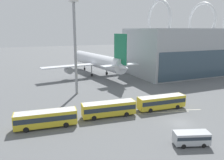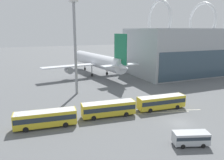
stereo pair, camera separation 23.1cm
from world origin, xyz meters
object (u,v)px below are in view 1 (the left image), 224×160
(airliner_parked_remote, at_px, (188,53))
(floodlight_mast, at_px, (75,43))
(airliner_at_gate_far, at_px, (98,61))
(service_van_foreground, at_px, (191,137))
(shuttle_bus_0, at_px, (46,118))
(shuttle_bus_2, at_px, (161,101))
(shuttle_bus_1, at_px, (109,108))

(airliner_parked_remote, relative_size, floodlight_mast, 1.64)
(airliner_at_gate_far, relative_size, service_van_foreground, 7.69)
(shuttle_bus_0, bearing_deg, shuttle_bus_2, 5.09)
(airliner_at_gate_far, bearing_deg, shuttle_bus_2, 172.53)
(airliner_at_gate_far, height_order, shuttle_bus_0, airliner_at_gate_far)
(shuttle_bus_2, distance_m, service_van_foreground, 15.87)
(shuttle_bus_0, relative_size, shuttle_bus_2, 1.01)
(shuttle_bus_0, height_order, service_van_foreground, shuttle_bus_0)
(airliner_at_gate_far, distance_m, shuttle_bus_1, 42.59)
(airliner_at_gate_far, relative_size, shuttle_bus_1, 3.97)
(shuttle_bus_1, height_order, service_van_foreground, shuttle_bus_1)
(airliner_parked_remote, distance_m, shuttle_bus_1, 86.96)
(airliner_parked_remote, height_order, shuttle_bus_0, airliner_parked_remote)
(airliner_at_gate_far, xyz_separation_m, shuttle_bus_0, (-24.41, -41.08, -3.89))
(shuttle_bus_0, relative_size, floodlight_mast, 0.45)
(shuttle_bus_2, relative_size, service_van_foreground, 1.93)
(shuttle_bus_0, bearing_deg, airliner_parked_remote, 39.79)
(shuttle_bus_2, bearing_deg, shuttle_bus_0, -176.91)
(shuttle_bus_0, distance_m, service_van_foreground, 25.17)
(airliner_at_gate_far, xyz_separation_m, floodlight_mast, (-14.04, -21.89, 8.35))
(service_van_foreground, bearing_deg, floodlight_mast, -55.59)
(shuttle_bus_2, bearing_deg, shuttle_bus_1, -179.19)
(airliner_parked_remote, distance_m, floodlight_mast, 78.96)
(service_van_foreground, bearing_deg, airliner_parked_remote, -112.06)
(airliner_at_gate_far, xyz_separation_m, service_van_foreground, (-4.43, -56.36, -4.42))
(airliner_parked_remote, bearing_deg, floodlight_mast, -150.64)
(service_van_foreground, relative_size, floodlight_mast, 0.23)
(shuttle_bus_0, height_order, shuttle_bus_1, same)
(airliner_parked_remote, xyz_separation_m, shuttle_bus_0, (-80.44, -54.54, -3.60))
(shuttle_bus_0, relative_size, shuttle_bus_1, 1.00)
(airliner_parked_remote, bearing_deg, shuttle_bus_1, -138.86)
(airliner_at_gate_far, height_order, service_van_foreground, airliner_at_gate_far)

